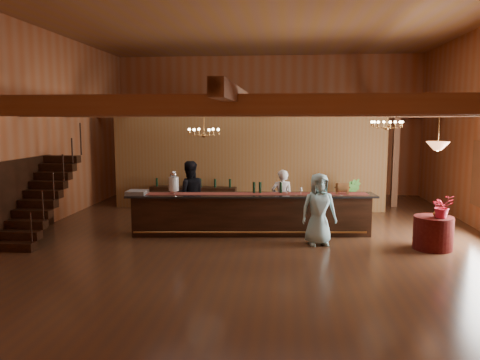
# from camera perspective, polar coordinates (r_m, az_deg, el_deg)

# --- Properties ---
(floor) EXTENTS (14.00, 14.00, 0.00)m
(floor) POSITION_cam_1_polar(r_m,az_deg,el_deg) (12.28, 1.94, -6.73)
(floor) COLOR #462A1B
(floor) RESTS_ON ground
(ceiling) EXTENTS (14.00, 14.00, 0.00)m
(ceiling) POSITION_cam_1_polar(r_m,az_deg,el_deg) (12.17, 2.06, 19.26)
(ceiling) COLOR #8E5B3D
(ceiling) RESTS_ON wall_back
(wall_back) EXTENTS (12.00, 0.10, 5.50)m
(wall_back) POSITION_cam_1_polar(r_m,az_deg,el_deg) (18.90, 3.32, 6.64)
(wall_back) COLOR #A3623D
(wall_back) RESTS_ON floor
(wall_front) EXTENTS (12.00, 0.10, 5.50)m
(wall_front) POSITION_cam_1_polar(r_m,az_deg,el_deg) (4.95, -3.04, 4.51)
(wall_front) COLOR #A3623D
(wall_front) RESTS_ON floor
(wall_left) EXTENTS (0.10, 14.00, 5.50)m
(wall_left) POSITION_cam_1_polar(r_m,az_deg,el_deg) (13.67, -24.13, 5.72)
(wall_left) COLOR #A3623D
(wall_left) RESTS_ON floor
(beam_grid) EXTENTS (11.90, 13.90, 0.39)m
(beam_grid) POSITION_cam_1_polar(r_m,az_deg,el_deg) (12.42, 2.15, 8.52)
(beam_grid) COLOR brown
(beam_grid) RESTS_ON wall_left
(support_posts) EXTENTS (9.20, 10.20, 3.20)m
(support_posts) POSITION_cam_1_polar(r_m,az_deg,el_deg) (11.50, 1.82, 0.41)
(support_posts) COLOR brown
(support_posts) RESTS_ON floor
(partition_wall) EXTENTS (9.00, 0.18, 3.10)m
(partition_wall) POSITION_cam_1_polar(r_m,az_deg,el_deg) (15.51, 0.93, 2.04)
(partition_wall) COLOR brown
(partition_wall) RESTS_ON floor
(staircase) EXTENTS (1.00, 2.80, 2.00)m
(staircase) POSITION_cam_1_polar(r_m,az_deg,el_deg) (12.91, -23.21, -2.11)
(staircase) COLOR black
(staircase) RESTS_ON floor
(backroom_boxes) EXTENTS (4.10, 0.60, 1.10)m
(backroom_boxes) POSITION_cam_1_polar(r_m,az_deg,el_deg) (17.59, 2.12, -0.67)
(backroom_boxes) COLOR black
(backroom_boxes) RESTS_ON floor
(tasting_bar) EXTENTS (6.48, 1.43, 1.09)m
(tasting_bar) POSITION_cam_1_polar(r_m,az_deg,el_deg) (12.24, 1.38, -4.16)
(tasting_bar) COLOR black
(tasting_bar) RESTS_ON floor
(beverage_dispenser) EXTENTS (0.26, 0.26, 0.60)m
(beverage_dispenser) POSITION_cam_1_polar(r_m,az_deg,el_deg) (12.28, -8.09, -0.34)
(beverage_dispenser) COLOR silver
(beverage_dispenser) RESTS_ON tasting_bar
(glass_rack_tray) EXTENTS (0.50, 0.50, 0.10)m
(glass_rack_tray) POSITION_cam_1_polar(r_m,az_deg,el_deg) (12.38, -12.43, -1.49)
(glass_rack_tray) COLOR gray
(glass_rack_tray) RESTS_ON tasting_bar
(raffle_drum) EXTENTS (0.34, 0.24, 0.30)m
(raffle_drum) POSITION_cam_1_polar(r_m,az_deg,el_deg) (12.36, 12.36, -0.91)
(raffle_drum) COLOR brown
(raffle_drum) RESTS_ON tasting_bar
(bar_bottle_0) EXTENTS (0.07, 0.07, 0.30)m
(bar_bottle_0) POSITION_cam_1_polar(r_m,az_deg,el_deg) (12.25, 1.72, -0.93)
(bar_bottle_0) COLOR black
(bar_bottle_0) RESTS_ON tasting_bar
(bar_bottle_1) EXTENTS (0.07, 0.07, 0.30)m
(bar_bottle_1) POSITION_cam_1_polar(r_m,az_deg,el_deg) (12.26, 2.47, -0.93)
(bar_bottle_1) COLOR black
(bar_bottle_1) RESTS_ON tasting_bar
(bar_bottle_2) EXTENTS (0.07, 0.07, 0.30)m
(bar_bottle_2) POSITION_cam_1_polar(r_m,az_deg,el_deg) (12.29, 5.00, -0.93)
(bar_bottle_2) COLOR black
(bar_bottle_2) RESTS_ON tasting_bar
(backbar_shelf) EXTENTS (2.85, 0.54, 0.80)m
(backbar_shelf) POSITION_cam_1_polar(r_m,az_deg,el_deg) (15.47, -5.71, -2.30)
(backbar_shelf) COLOR black
(backbar_shelf) RESTS_ON floor
(round_table) EXTENTS (0.89, 0.89, 0.77)m
(round_table) POSITION_cam_1_polar(r_m,az_deg,el_deg) (11.79, 22.47, -5.98)
(round_table) COLOR #49120C
(round_table) RESTS_ON floor
(chandelier_left) EXTENTS (0.80, 0.80, 0.67)m
(chandelier_left) POSITION_cam_1_polar(r_m,az_deg,el_deg) (12.15, -4.44, 5.90)
(chandelier_left) COLOR #AE783C
(chandelier_left) RESTS_ON beam_grid
(chandelier_right) EXTENTS (0.80, 0.80, 0.48)m
(chandelier_right) POSITION_cam_1_polar(r_m,az_deg,el_deg) (12.70, 17.47, 6.51)
(chandelier_right) COLOR #AE783C
(chandelier_right) RESTS_ON beam_grid
(pendant_lamp) EXTENTS (0.52, 0.52, 0.90)m
(pendant_lamp) POSITION_cam_1_polar(r_m,az_deg,el_deg) (11.52, 22.97, 3.85)
(pendant_lamp) COLOR #AE783C
(pendant_lamp) RESTS_ON beam_grid
(bartender) EXTENTS (0.62, 0.43, 1.63)m
(bartender) POSITION_cam_1_polar(r_m,az_deg,el_deg) (12.96, 5.15, -2.31)
(bartender) COLOR white
(bartender) RESTS_ON floor
(staff_second) EXTENTS (1.08, 0.95, 1.86)m
(staff_second) POSITION_cam_1_polar(r_m,az_deg,el_deg) (13.06, -6.21, -1.75)
(staff_second) COLOR black
(staff_second) RESTS_ON floor
(guest) EXTENTS (0.94, 0.72, 1.73)m
(guest) POSITION_cam_1_polar(r_m,az_deg,el_deg) (11.35, 9.58, -3.54)
(guest) COLOR #9FD8E0
(guest) RESTS_ON floor
(floor_plant) EXTENTS (0.70, 0.58, 1.21)m
(floor_plant) POSITION_cam_1_polar(r_m,az_deg,el_deg) (14.83, 13.21, -2.08)
(floor_plant) COLOR #3A782B
(floor_plant) RESTS_ON floor
(table_flowers) EXTENTS (0.58, 0.54, 0.54)m
(table_flowers) POSITION_cam_1_polar(r_m,az_deg,el_deg) (11.59, 23.42, -2.96)
(table_flowers) COLOR #DB2545
(table_flowers) RESTS_ON round_table
(table_vase) EXTENTS (0.20, 0.20, 0.32)m
(table_vase) POSITION_cam_1_polar(r_m,az_deg,el_deg) (11.67, 22.96, -3.41)
(table_vase) COLOR #AE783C
(table_vase) RESTS_ON round_table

